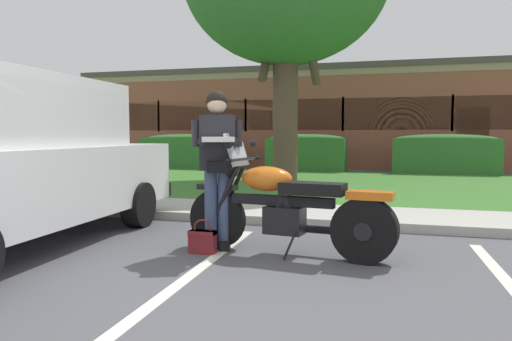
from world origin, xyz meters
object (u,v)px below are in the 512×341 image
(handbag, at_px, (203,240))
(brick_building, at_px, (354,120))
(rider_person, at_px, (217,156))
(hedge_center_left, at_px, (306,152))
(hedge_center_right, at_px, (445,154))
(hedge_left, at_px, (187,151))
(motorcycle, at_px, (294,208))

(handbag, bearing_deg, brick_building, 89.97)
(rider_person, relative_size, hedge_center_left, 0.67)
(rider_person, xyz_separation_m, hedge_center_right, (3.15, 10.83, -0.36))
(rider_person, height_order, hedge_left, rider_person)
(hedge_left, distance_m, brick_building, 7.98)
(motorcycle, relative_size, hedge_center_right, 0.74)
(hedge_center_left, bearing_deg, rider_person, -84.37)
(hedge_center_right, xyz_separation_m, brick_building, (-3.24, 5.92, 1.21))
(hedge_left, bearing_deg, brick_building, 48.68)
(rider_person, height_order, brick_building, brick_building)
(motorcycle, xyz_separation_m, handbag, (-0.93, -0.18, -0.34))
(hedge_left, xyz_separation_m, hedge_center_left, (4.22, 0.00, 0.00))
(rider_person, relative_size, hedge_center_right, 0.56)
(motorcycle, relative_size, rider_person, 1.31)
(rider_person, bearing_deg, handbag, -114.28)
(handbag, distance_m, hedge_center_left, 11.09)
(handbag, relative_size, hedge_center_right, 0.12)
(hedge_left, height_order, hedge_center_left, same)
(rider_person, relative_size, handbag, 4.74)
(brick_building, bearing_deg, handbag, -90.03)
(hedge_left, relative_size, brick_building, 0.15)
(hedge_center_left, distance_m, hedge_center_right, 4.22)
(hedge_center_left, xyz_separation_m, hedge_center_right, (4.22, 0.00, 0.00))
(hedge_center_left, relative_size, hedge_center_right, 0.83)
(motorcycle, xyz_separation_m, brick_building, (-0.92, 16.77, 1.37))
(hedge_center_right, bearing_deg, rider_person, -106.23)
(rider_person, bearing_deg, hedge_center_left, 95.63)
(motorcycle, distance_m, handbag, 1.01)
(handbag, height_order, brick_building, brick_building)
(hedge_center_left, bearing_deg, motorcycle, -80.03)
(motorcycle, bearing_deg, rider_person, 178.49)
(handbag, distance_m, hedge_center_right, 11.51)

